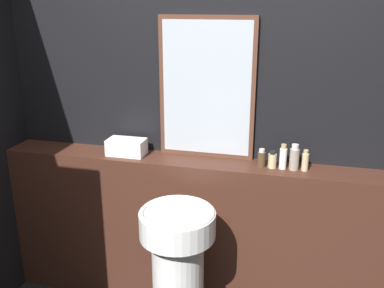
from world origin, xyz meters
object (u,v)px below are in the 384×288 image
shampoo_bottle (262,158)px  conditioner_bottle (272,160)px  towel_stack (127,147)px  mirror (207,89)px  lotion_bottle (283,157)px  pedestal_sink (178,273)px  hand_soap_bottle (305,161)px  body_wash_bottle (294,158)px

shampoo_bottle → conditioner_bottle: 0.06m
towel_stack → mirror: bearing=11.8°
shampoo_bottle → lotion_bottle: (0.12, 0.00, 0.02)m
pedestal_sink → mirror: bearing=86.5°
pedestal_sink → shampoo_bottle: 0.79m
towel_stack → shampoo_bottle: 0.82m
conditioner_bottle → hand_soap_bottle: hand_soap_bottle is taller
pedestal_sink → shampoo_bottle: bearing=48.4°
mirror → lotion_bottle: size_ratio=5.74×
pedestal_sink → mirror: 1.05m
mirror → lotion_bottle: bearing=-12.1°
pedestal_sink → shampoo_bottle: size_ratio=8.23×
towel_stack → body_wash_bottle: bearing=-0.0°
mirror → lotion_bottle: mirror is taller
pedestal_sink → lotion_bottle: size_ratio=6.08×
hand_soap_bottle → shampoo_bottle: bearing=-180.0°
mirror → conditioner_bottle: (0.41, -0.10, -0.37)m
shampoo_bottle → conditioner_bottle: size_ratio=1.07×
mirror → pedestal_sink: bearing=-93.5°
shampoo_bottle → hand_soap_bottle: hand_soap_bottle is taller
mirror → conditioner_bottle: size_ratio=8.29×
body_wash_bottle → hand_soap_bottle: (0.06, 0.00, -0.01)m
shampoo_bottle → conditioner_bottle: shampoo_bottle is taller
shampoo_bottle → hand_soap_bottle: size_ratio=0.88×
mirror → lotion_bottle: 0.59m
body_wash_bottle → shampoo_bottle: bearing=180.0°
mirror → body_wash_bottle: size_ratio=5.57×
lotion_bottle → hand_soap_bottle: bearing=0.0°
shampoo_bottle → lotion_bottle: 0.12m
towel_stack → hand_soap_bottle: hand_soap_bottle is taller
mirror → towel_stack: size_ratio=3.59×
hand_soap_bottle → pedestal_sink: bearing=-145.5°
mirror → shampoo_bottle: bearing=-16.1°
towel_stack → shampoo_bottle: bearing=0.0°
pedestal_sink → conditioner_bottle: 0.81m
mirror → towel_stack: 0.61m
towel_stack → pedestal_sink: bearing=-43.7°
conditioner_bottle → towel_stack: bearing=-180.0°
conditioner_bottle → hand_soap_bottle: bearing=0.0°
conditioner_bottle → lotion_bottle: bearing=-0.0°
towel_stack → conditioner_bottle: 0.89m
hand_soap_bottle → mirror: bearing=170.4°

